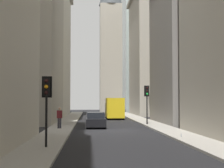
% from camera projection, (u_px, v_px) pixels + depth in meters
% --- Properties ---
extents(ground_plane, '(135.00, 135.00, 0.00)m').
position_uv_depth(ground_plane, '(113.00, 131.00, 29.42)').
color(ground_plane, black).
extents(sidewalk_right, '(90.00, 2.20, 0.14)m').
position_uv_depth(sidewalk_right, '(59.00, 130.00, 29.13)').
color(sidewalk_right, '#A8A399').
rests_on(sidewalk_right, ground_plane).
extents(sidewalk_left, '(90.00, 2.20, 0.14)m').
position_uv_depth(sidewalk_left, '(167.00, 130.00, 29.71)').
color(sidewalk_left, '#A8A399').
rests_on(sidewalk_left, ground_plane).
extents(building_left_midfar, '(12.32, 10.50, 20.78)m').
position_uv_depth(building_left_midfar, '(204.00, 29.00, 39.08)').
color(building_left_midfar, gray).
rests_on(building_left_midfar, ground_plane).
extents(building_left_far, '(14.22, 10.50, 22.85)m').
position_uv_depth(building_left_far, '(162.00, 49.00, 61.23)').
color(building_left_far, '#A8A091').
rests_on(building_left_far, ground_plane).
extents(building_right_far, '(18.38, 10.50, 23.16)m').
position_uv_depth(building_right_far, '(37.00, 45.00, 57.61)').
color(building_right_far, beige).
rests_on(building_right_far, ground_plane).
extents(building_right_midfar, '(14.88, 10.00, 21.67)m').
position_uv_depth(building_right_midfar, '(15.00, 29.00, 41.08)').
color(building_right_midfar, '#A8A091').
rests_on(building_right_midfar, ground_plane).
extents(church_spire, '(4.76, 4.76, 31.82)m').
position_uv_depth(church_spire, '(111.00, 31.00, 71.46)').
color(church_spire, '#A8A091').
rests_on(church_spire, ground_plane).
extents(delivery_truck, '(6.46, 2.25, 2.84)m').
position_uv_depth(delivery_truck, '(114.00, 108.00, 48.24)').
color(delivery_truck, yellow).
rests_on(delivery_truck, ground_plane).
extents(sedan_black, '(4.30, 1.78, 1.42)m').
position_uv_depth(sedan_black, '(96.00, 120.00, 32.71)').
color(sedan_black, black).
rests_on(sedan_black, ground_plane).
extents(traffic_light_foreground, '(0.43, 0.52, 3.62)m').
position_uv_depth(traffic_light_foreground, '(46.00, 95.00, 18.09)').
color(traffic_light_foreground, black).
rests_on(traffic_light_foreground, sidewalk_right).
extents(traffic_light_midblock, '(0.43, 0.52, 3.88)m').
position_uv_depth(traffic_light_midblock, '(147.00, 96.00, 35.64)').
color(traffic_light_midblock, black).
rests_on(traffic_light_midblock, sidewalk_left).
extents(pedestrian, '(0.26, 0.44, 1.78)m').
position_uv_depth(pedestrian, '(59.00, 117.00, 30.12)').
color(pedestrian, '#33333D').
rests_on(pedestrian, sidewalk_right).
extents(discarded_bottle, '(0.07, 0.07, 0.27)m').
position_uv_depth(discarded_bottle, '(181.00, 135.00, 22.93)').
color(discarded_bottle, '#999EA3').
rests_on(discarded_bottle, sidewalk_left).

